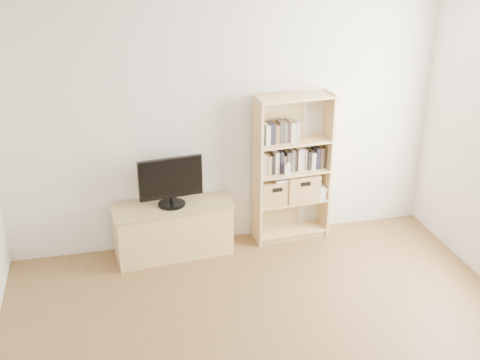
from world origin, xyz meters
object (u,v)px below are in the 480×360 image
object	(u,v)px
basket_left	(273,191)
television	(171,182)
baby_monitor	(288,170)
bookshelf	(292,169)
tv_stand	(173,230)
laptop	(288,177)
basket_right	(300,186)

from	to	relation	value
basket_left	television	bearing A→B (deg)	178.00
baby_monitor	bookshelf	bearing A→B (deg)	56.81
tv_stand	basket_left	distance (m)	1.12
tv_stand	bookshelf	distance (m)	1.40
basket_left	laptop	distance (m)	0.22
television	basket_right	world-z (taller)	television
basket_left	basket_right	xyz separation A→B (m)	(0.31, 0.02, 0.02)
tv_stand	baby_monitor	world-z (taller)	baby_monitor
television	laptop	distance (m)	1.24
tv_stand	basket_left	size ratio (longest dim) A/B	3.73
bookshelf	basket_right	distance (m)	0.23
bookshelf	laptop	distance (m)	0.10
bookshelf	basket_left	world-z (taller)	bookshelf
bookshelf	basket_right	size ratio (longest dim) A/B	4.55
television	basket_left	size ratio (longest dim) A/B	2.05
baby_monitor	television	bearing A→B (deg)	-173.43
baby_monitor	basket_left	world-z (taller)	baby_monitor
tv_stand	television	world-z (taller)	television
bookshelf	laptop	bearing A→B (deg)	-167.06
basket_left	baby_monitor	bearing A→B (deg)	-34.79
television	baby_monitor	world-z (taller)	television
tv_stand	television	distance (m)	0.55
basket_right	baby_monitor	bearing A→B (deg)	-154.72
basket_right	bookshelf	bearing A→B (deg)	178.34
television	laptop	world-z (taller)	television
baby_monitor	basket_right	xyz separation A→B (m)	(0.18, 0.10, -0.25)
bookshelf	television	size ratio (longest dim) A/B	2.49
television	basket_right	bearing A→B (deg)	-3.49
television	basket_left	world-z (taller)	television
laptop	television	bearing A→B (deg)	-179.08
television	basket_left	distance (m)	1.10
bookshelf	television	world-z (taller)	bookshelf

